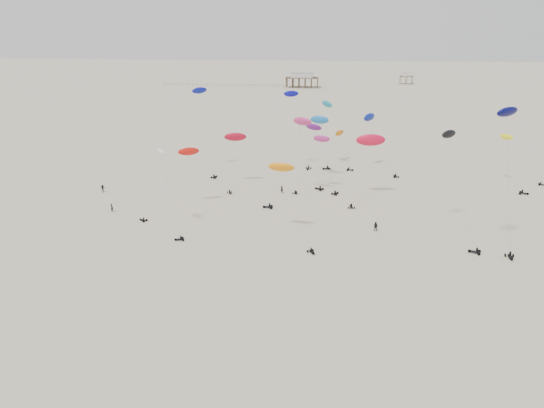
# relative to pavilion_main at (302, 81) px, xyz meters

# --- Properties ---
(ground_plane) EXTENTS (900.00, 900.00, 0.00)m
(ground_plane) POSITION_rel_pavilion_main_xyz_m (10.00, -150.00, -4.22)
(ground_plane) COLOR beige
(pavilion_main) EXTENTS (21.00, 13.00, 9.80)m
(pavilion_main) POSITION_rel_pavilion_main_xyz_m (0.00, 0.00, 0.00)
(pavilion_main) COLOR brown
(pavilion_main) RESTS_ON ground
(pavilion_small) EXTENTS (9.00, 7.00, 8.00)m
(pavilion_small) POSITION_rel_pavilion_main_xyz_m (70.00, 30.00, -0.74)
(pavilion_small) COLOR brown
(pavilion_small) RESTS_ON ground
(pier_fence) EXTENTS (80.20, 0.20, 1.50)m
(pier_fence) POSITION_rel_pavilion_main_xyz_m (-52.00, -0.00, -3.45)
(pier_fence) COLOR black
(pier_fence) RESTS_ON ground
(rig_0) EXTENTS (5.84, 6.88, 24.96)m
(rig_0) POSITION_rel_pavilion_main_xyz_m (48.54, -262.66, 13.13)
(rig_0) COLOR black
(rig_0) RESTS_ON ground
(rig_1) EXTENTS (8.45, 6.15, 13.63)m
(rig_1) POSITION_rel_pavilion_main_xyz_m (16.55, -229.78, 5.41)
(rig_1) COLOR black
(rig_1) RESTS_ON ground
(rig_2) EXTENTS (6.38, 16.80, 21.95)m
(rig_2) POSITION_rel_pavilion_main_xyz_m (43.15, -255.51, 6.43)
(rig_2) COLOR black
(rig_2) RESTS_ON ground
(rig_3) EXTENTS (7.97, 3.94, 21.07)m
(rig_3) POSITION_rel_pavilion_main_xyz_m (10.88, -209.31, 8.81)
(rig_3) COLOR black
(rig_3) RESTS_ON ground
(rig_4) EXTENTS (5.68, 11.04, 13.94)m
(rig_4) POSITION_rel_pavilion_main_xyz_m (-2.96, -226.96, 6.29)
(rig_4) COLOR black
(rig_4) RESTS_ON ground
(rig_5) EXTENTS (8.37, 11.85, 22.68)m
(rig_5) POSITION_rel_pavilion_main_xyz_m (-13.13, -215.54, 11.39)
(rig_5) COLOR black
(rig_5) RESTS_ON ground
(rig_6) EXTENTS (9.68, 11.43, 15.57)m
(rig_6) POSITION_rel_pavilion_main_xyz_m (12.08, -259.13, 6.72)
(rig_6) COLOR black
(rig_6) RESTS_ON ground
(rig_7) EXTENTS (5.66, 13.04, 12.65)m
(rig_7) POSITION_rel_pavilion_main_xyz_m (23.09, -202.93, 2.02)
(rig_7) COLOR black
(rig_7) RESTS_ON ground
(rig_8) EXTENTS (9.84, 13.84, 17.25)m
(rig_8) POSITION_rel_pavilion_main_xyz_m (31.25, -207.55, 7.10)
(rig_8) COLOR black
(rig_8) RESTS_ON ground
(rig_9) EXTENTS (9.84, 13.26, 19.77)m
(rig_9) POSITION_rel_pavilion_main_xyz_m (11.74, -236.29, 8.08)
(rig_9) COLOR black
(rig_9) RESTS_ON ground
(rig_10) EXTENTS (10.33, 13.73, 16.73)m
(rig_10) POSITION_rel_pavilion_main_xyz_m (-10.82, -245.41, 5.90)
(rig_10) COLOR black
(rig_10) RESTS_ON ground
(rig_11) EXTENTS (4.85, 13.65, 14.86)m
(rig_11) POSITION_rel_pavilion_main_xyz_m (63.52, -221.59, 2.18)
(rig_11) COLOR black
(rig_11) RESTS_ON ground
(rig_12) EXTENTS (7.30, 8.96, 16.05)m
(rig_12) POSITION_rel_pavilion_main_xyz_m (-9.69, -259.45, 6.25)
(rig_12) COLOR black
(rig_12) RESTS_ON ground
(rig_13) EXTENTS (4.31, 7.78, 18.34)m
(rig_13) POSITION_rel_pavilion_main_xyz_m (18.67, -206.75, 8.94)
(rig_13) COLOR black
(rig_13) RESTS_ON ground
(rig_15) EXTENTS (8.12, 11.46, 15.71)m
(rig_15) POSITION_rel_pavilion_main_xyz_m (28.33, -233.82, 7.61)
(rig_15) COLOR black
(rig_15) RESTS_ON ground
(rig_16) EXTENTS (8.11, 15.97, 19.50)m
(rig_16) POSITION_rel_pavilion_main_xyz_m (17.99, -222.30, 7.63)
(rig_16) COLOR black
(rig_16) RESTS_ON ground
(rig_17) EXTENTS (6.02, 17.62, 18.08)m
(rig_17) POSITION_rel_pavilion_main_xyz_m (15.99, -218.48, 5.39)
(rig_17) COLOR black
(rig_17) RESTS_ON ground
(spectator_0) EXTENTS (0.92, 0.83, 2.09)m
(spectator_0) POSITION_rel_pavilion_main_xyz_m (-25.04, -249.99, -4.22)
(spectator_0) COLOR black
(spectator_0) RESTS_ON ground
(spectator_1) EXTENTS (1.24, 1.01, 2.21)m
(spectator_1) POSITION_rel_pavilion_main_xyz_m (28.96, -255.14, -4.22)
(spectator_1) COLOR black
(spectator_1) RESTS_ON ground
(spectator_2) EXTENTS (1.46, 0.97, 2.27)m
(spectator_2) POSITION_rel_pavilion_main_xyz_m (-32.74, -236.84, -4.22)
(spectator_2) COLOR black
(spectator_2) RESTS_ON ground
(spectator_3) EXTENTS (0.96, 0.89, 2.17)m
(spectator_3) POSITION_rel_pavilion_main_xyz_m (8.99, -232.61, -4.22)
(spectator_3) COLOR black
(spectator_3) RESTS_ON ground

